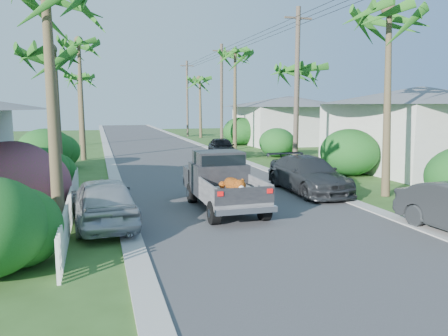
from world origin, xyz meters
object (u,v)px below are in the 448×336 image
object	(u,v)px
palm_r_c	(235,52)
house_right_far	(289,122)
pickup_truck	(221,180)
palm_l_d	(78,76)
parked_car_rf	(222,147)
palm_r_a	(392,11)
parked_car_rm	(308,175)
house_right_near	(418,131)
utility_pole_c	(222,95)
utility_pole_d	(187,98)
palm_l_c	(79,42)
palm_r_b	(298,68)
utility_pole_b	(297,89)
palm_r_d	(200,79)
parked_car_ln	(103,202)
palm_l_b	(54,51)

from	to	relation	value
palm_r_c	house_right_far	size ratio (longest dim) A/B	1.04
pickup_truck	palm_l_d	world-z (taller)	palm_l_d
parked_car_rf	palm_r_a	distance (m)	16.67
parked_car_rm	house_right_near	distance (m)	10.53
utility_pole_c	parked_car_rm	bearing A→B (deg)	-95.57
palm_r_a	utility_pole_c	bearing A→B (deg)	91.82
utility_pole_d	palm_l_d	bearing A→B (deg)	-143.36
palm_l_c	utility_pole_c	size ratio (longest dim) A/B	1.02
pickup_truck	palm_r_b	size ratio (longest dim) A/B	0.71
palm_r_b	utility_pole_b	distance (m)	2.61
palm_r_b	utility_pole_c	bearing A→B (deg)	94.40
palm_l_c	house_right_near	bearing A→B (deg)	-27.76
palm_l_c	utility_pole_d	distance (m)	24.22
palm_r_b	palm_r_d	world-z (taller)	palm_r_d
utility_pole_b	parked_car_ln	bearing A→B (deg)	-141.14
palm_l_b	utility_pole_c	bearing A→B (deg)	52.22
utility_pole_c	utility_pole_d	xyz separation A→B (m)	(0.00, 15.00, 0.00)
parked_car_rf	parked_car_ln	world-z (taller)	parked_car_ln
pickup_truck	palm_r_b	xyz separation A→B (m)	(7.42, 9.18, 4.94)
parked_car_rm	parked_car_ln	size ratio (longest dim) A/B	1.15
palm_l_b	palm_r_a	xyz separation A→B (m)	(13.10, -6.00, 1.28)
palm_r_c	house_right_near	xyz separation A→B (m)	(6.80, -14.00, -5.89)
palm_l_b	utility_pole_c	size ratio (longest dim) A/B	0.82
pickup_truck	parked_car_ln	distance (m)	4.41
parked_car_ln	house_right_near	size ratio (longest dim) A/B	0.50
parked_car_rm	palm_l_d	distance (m)	28.93
palm_l_c	house_right_far	xyz separation A→B (m)	(19.00, 8.00, -5.79)
palm_r_a	house_right_far	world-z (taller)	palm_r_a
palm_l_c	utility_pole_b	world-z (taller)	palm_l_c
palm_l_d	palm_r_c	world-z (taller)	palm_r_c
parked_car_rm	palm_l_c	world-z (taller)	palm_l_c
parked_car_rm	palm_r_d	size ratio (longest dim) A/B	0.65
parked_car_rf	palm_r_c	world-z (taller)	palm_r_c
parked_car_rf	house_right_far	distance (m)	13.08
pickup_truck	parked_car_rm	world-z (taller)	pickup_truck
utility_pole_c	palm_l_d	bearing A→B (deg)	153.62
house_right_near	palm_r_b	bearing A→B (deg)	154.89
utility_pole_b	palm_r_c	bearing A→B (deg)	87.36
palm_r_a	palm_l_b	bearing A→B (deg)	155.39
parked_car_rf	parked_car_ln	bearing A→B (deg)	-111.51
parked_car_rf	utility_pole_b	xyz separation A→B (m)	(2.00, -8.01, 3.90)
palm_r_b	palm_r_d	xyz separation A→B (m)	(-0.10, 25.00, 0.79)
parked_car_rf	palm_r_b	size ratio (longest dim) A/B	0.57
parked_car_rm	utility_pole_b	world-z (taller)	utility_pole_b
pickup_truck	palm_l_b	distance (m)	10.02
palm_l_c	palm_l_d	world-z (taller)	palm_l_c
pickup_truck	parked_car_rm	distance (m)	4.73
parked_car_ln	house_right_far	world-z (taller)	house_right_far
palm_r_d	house_right_far	size ratio (longest dim) A/B	0.89
palm_r_a	pickup_truck	bearing A→B (deg)	-178.54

